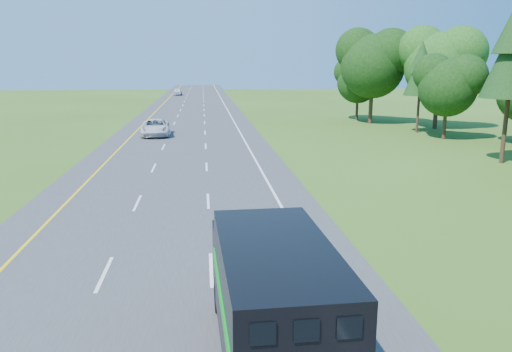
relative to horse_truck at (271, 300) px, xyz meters
The scene contains 5 objects.
road 36.23m from the horse_truck, 94.94° to the left, with size 15.00×260.00×0.04m, color #38383A.
lane_markings 36.23m from the horse_truck, 94.94° to the left, with size 11.15×260.00×0.01m.
horse_truck is the anchor object (origin of this frame).
white_suv 40.85m from the horse_truck, 98.80° to the left, with size 2.73×5.93×1.65m, color silver.
far_car 107.48m from the horse_truck, 93.82° to the left, with size 1.84×4.58×1.56m, color silver.
Camera 1 is at (1.67, 3.59, 7.07)m, focal length 35.00 mm.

